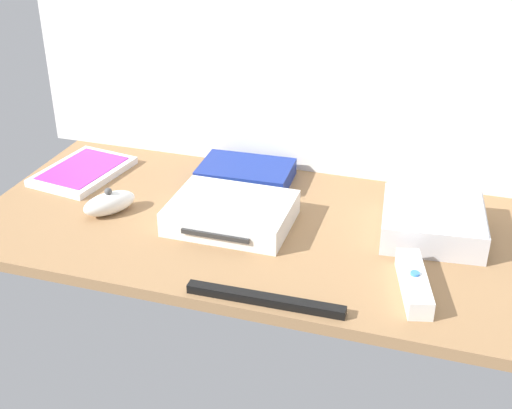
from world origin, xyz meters
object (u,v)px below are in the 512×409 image
object	(u,v)px
network_router	(246,173)
game_console	(231,213)
mini_computer	(433,221)
remote_wand	(414,283)
game_case	(83,171)
sensor_bar	(265,299)
remote_nunchuk	(109,203)

from	to	relation	value
network_router	game_console	bearing A→B (deg)	-82.59
mini_computer	remote_wand	size ratio (longest dim) A/B	1.22
game_console	mini_computer	size ratio (longest dim) A/B	1.13
mini_computer	game_case	size ratio (longest dim) A/B	0.89
game_console	sensor_bar	distance (cm)	24.14
game_console	game_case	distance (cm)	36.76
mini_computer	remote_wand	world-z (taller)	mini_computer
mini_computer	network_router	size ratio (longest dim) A/B	1.01
game_case	remote_wand	world-z (taller)	remote_wand
remote_wand	sensor_bar	distance (cm)	22.65
game_console	remote_nunchuk	size ratio (longest dim) A/B	1.97
game_case	sensor_bar	world-z (taller)	game_case
network_router	sensor_bar	size ratio (longest dim) A/B	0.77
network_router	sensor_bar	xyz separation A→B (cm)	(15.35, -37.69, -1.00)
game_case	network_router	bearing A→B (deg)	21.01
game_console	sensor_bar	world-z (taller)	game_console
game_console	mini_computer	bearing A→B (deg)	11.38
game_console	network_router	xyz separation A→B (cm)	(-2.89, 17.06, -0.50)
game_console	network_router	distance (cm)	17.31
remote_wand	remote_nunchuk	size ratio (longest dim) A/B	1.43
game_case	remote_wand	bearing A→B (deg)	-8.42
remote_nunchuk	remote_wand	bearing A→B (deg)	27.70
game_console	remote_nunchuk	bearing A→B (deg)	-172.79
remote_nunchuk	sensor_bar	xyz separation A→B (cm)	(34.88, -17.78, -1.34)
game_console	remote_wand	world-z (taller)	game_console
game_console	remote_wand	bearing A→B (deg)	-18.43
game_console	game_case	size ratio (longest dim) A/B	1.01
game_console	mini_computer	distance (cm)	34.84
remote_wand	remote_nunchuk	world-z (taller)	remote_nunchuk
game_console	mini_computer	xyz separation A→B (cm)	(34.15, 6.89, 0.44)
game_case	remote_nunchuk	distance (cm)	18.21
remote_wand	sensor_bar	size ratio (longest dim) A/B	0.63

